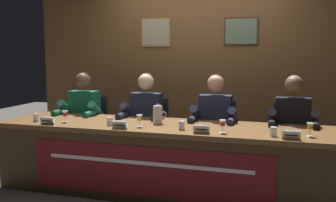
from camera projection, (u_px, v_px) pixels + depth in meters
name	position (u px, v px, depth m)	size (l,w,h in m)	color
ground_plane	(168.00, 191.00, 4.00)	(12.00, 12.00, 0.00)	#4C4742
wall_back_panelled	(198.00, 65.00, 5.23)	(4.84, 0.14, 2.60)	brown
conference_table	(164.00, 148.00, 3.83)	(3.64, 0.87, 0.72)	brown
chair_far_left	(90.00, 132.00, 4.89)	(0.44, 0.44, 0.91)	black
panelist_far_left	(81.00, 114.00, 4.67)	(0.51, 0.48, 1.24)	black
nameplate_far_left	(48.00, 121.00, 3.93)	(0.16, 0.06, 0.08)	white
juice_glass_far_left	(65.00, 114.00, 4.05)	(0.06, 0.06, 0.12)	white
water_cup_far_left	(36.00, 118.00, 4.10)	(0.06, 0.06, 0.08)	silver
chair_center_left	(150.00, 136.00, 4.65)	(0.44, 0.44, 0.91)	black
panelist_center_left	(144.00, 117.00, 4.43)	(0.51, 0.48, 1.24)	black
nameplate_center_left	(120.00, 125.00, 3.70)	(0.16, 0.06, 0.08)	white
juice_glass_center_left	(139.00, 118.00, 3.79)	(0.06, 0.06, 0.12)	white
water_cup_center_left	(110.00, 122.00, 3.87)	(0.06, 0.06, 0.08)	silver
chair_center_right	(217.00, 141.00, 4.42)	(0.44, 0.44, 0.91)	black
panelist_center_right	(214.00, 120.00, 4.19)	(0.51, 0.48, 1.24)	black
nameplate_center_right	(202.00, 129.00, 3.48)	(0.16, 0.06, 0.08)	white
juice_glass_center_right	(223.00, 124.00, 3.49)	(0.06, 0.06, 0.12)	white
water_cup_center_right	(182.00, 126.00, 3.65)	(0.06, 0.06, 0.08)	silver
chair_far_right	(291.00, 145.00, 4.18)	(0.44, 0.44, 0.91)	black
panelist_far_right	(293.00, 124.00, 3.96)	(0.51, 0.48, 1.24)	black
nameplate_far_right	(291.00, 135.00, 3.24)	(0.15, 0.06, 0.08)	white
juice_glass_far_right	(310.00, 127.00, 3.34)	(0.06, 0.06, 0.12)	white
water_cup_far_right	(273.00, 132.00, 3.36)	(0.06, 0.06, 0.08)	silver
water_pitcher_central	(158.00, 115.00, 3.97)	(0.15, 0.10, 0.21)	silver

